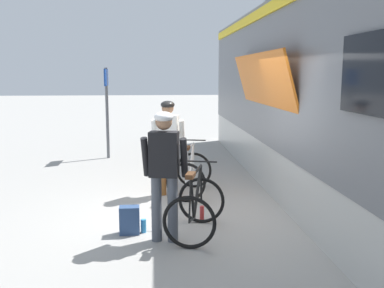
{
  "coord_description": "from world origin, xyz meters",
  "views": [
    {
      "loc": [
        -0.74,
        -6.7,
        2.25
      ],
      "look_at": [
        -0.11,
        0.82,
        1.05
      ],
      "focal_mm": 41.57,
      "sensor_mm": 36.0,
      "label": 1
    }
  ],
  "objects_px": {
    "cyclist_near_in_white": "(168,139)",
    "bicycle_far_black": "(196,207)",
    "bicycle_near_white": "(190,174)",
    "platform_sign_post": "(107,97)",
    "backpack_on_platform": "(130,220)",
    "water_bottle_near_the_bikes": "(202,213)",
    "cyclist_far_in_dark": "(164,165)",
    "water_bottle_by_the_backpack": "(144,226)"
  },
  "relations": [
    {
      "from": "cyclist_far_in_dark",
      "to": "water_bottle_near_the_bikes",
      "type": "bearing_deg",
      "value": 53.75
    },
    {
      "from": "bicycle_far_black",
      "to": "platform_sign_post",
      "type": "relative_size",
      "value": 0.51
    },
    {
      "from": "bicycle_near_white",
      "to": "bicycle_far_black",
      "type": "xyz_separation_m",
      "value": [
        -0.09,
        -2.12,
        0.0
      ]
    },
    {
      "from": "cyclist_far_in_dark",
      "to": "backpack_on_platform",
      "type": "bearing_deg",
      "value": 147.87
    },
    {
      "from": "water_bottle_near_the_bikes",
      "to": "water_bottle_by_the_backpack",
      "type": "distance_m",
      "value": 1.0
    },
    {
      "from": "platform_sign_post",
      "to": "bicycle_far_black",
      "type": "bearing_deg",
      "value": -73.01
    },
    {
      "from": "water_bottle_by_the_backpack",
      "to": "bicycle_far_black",
      "type": "bearing_deg",
      "value": -12.47
    },
    {
      "from": "bicycle_near_white",
      "to": "platform_sign_post",
      "type": "bearing_deg",
      "value": 116.45
    },
    {
      "from": "cyclist_near_in_white",
      "to": "water_bottle_by_the_backpack",
      "type": "xyz_separation_m",
      "value": [
        -0.41,
        -1.96,
        -0.96
      ]
    },
    {
      "from": "bicycle_near_white",
      "to": "bicycle_far_black",
      "type": "relative_size",
      "value": 0.99
    },
    {
      "from": "cyclist_far_in_dark",
      "to": "bicycle_far_black",
      "type": "height_order",
      "value": "cyclist_far_in_dark"
    },
    {
      "from": "cyclist_far_in_dark",
      "to": "bicycle_far_black",
      "type": "bearing_deg",
      "value": 22.81
    },
    {
      "from": "cyclist_far_in_dark",
      "to": "water_bottle_near_the_bikes",
      "type": "xyz_separation_m",
      "value": [
        0.59,
        0.8,
        -0.94
      ]
    },
    {
      "from": "cyclist_far_in_dark",
      "to": "water_bottle_by_the_backpack",
      "type": "height_order",
      "value": "cyclist_far_in_dark"
    },
    {
      "from": "water_bottle_near_the_bikes",
      "to": "platform_sign_post",
      "type": "distance_m",
      "value": 5.89
    },
    {
      "from": "water_bottle_by_the_backpack",
      "to": "platform_sign_post",
      "type": "distance_m",
      "value": 6.09
    },
    {
      "from": "cyclist_far_in_dark",
      "to": "platform_sign_post",
      "type": "relative_size",
      "value": 0.73
    },
    {
      "from": "cyclist_far_in_dark",
      "to": "water_bottle_by_the_backpack",
      "type": "xyz_separation_m",
      "value": [
        -0.3,
        0.35,
        -0.96
      ]
    },
    {
      "from": "cyclist_near_in_white",
      "to": "backpack_on_platform",
      "type": "distance_m",
      "value": 2.26
    },
    {
      "from": "bicycle_near_white",
      "to": "backpack_on_platform",
      "type": "distance_m",
      "value": 2.25
    },
    {
      "from": "cyclist_far_in_dark",
      "to": "bicycle_far_black",
      "type": "distance_m",
      "value": 0.81
    },
    {
      "from": "cyclist_near_in_white",
      "to": "water_bottle_by_the_backpack",
      "type": "height_order",
      "value": "cyclist_near_in_white"
    },
    {
      "from": "cyclist_near_in_white",
      "to": "bicycle_far_black",
      "type": "height_order",
      "value": "cyclist_near_in_white"
    },
    {
      "from": "bicycle_near_white",
      "to": "water_bottle_near_the_bikes",
      "type": "distance_m",
      "value": 1.53
    },
    {
      "from": "bicycle_near_white",
      "to": "water_bottle_near_the_bikes",
      "type": "bearing_deg",
      "value": -87.44
    },
    {
      "from": "water_bottle_near_the_bikes",
      "to": "bicycle_near_white",
      "type": "bearing_deg",
      "value": 92.56
    },
    {
      "from": "cyclist_far_in_dark",
      "to": "platform_sign_post",
      "type": "distance_m",
      "value": 6.32
    },
    {
      "from": "backpack_on_platform",
      "to": "water_bottle_by_the_backpack",
      "type": "relative_size",
      "value": 2.08
    },
    {
      "from": "cyclist_near_in_white",
      "to": "bicycle_far_black",
      "type": "xyz_separation_m",
      "value": [
        0.32,
        -2.12,
        -0.65
      ]
    },
    {
      "from": "cyclist_near_in_white",
      "to": "platform_sign_post",
      "type": "height_order",
      "value": "platform_sign_post"
    },
    {
      "from": "cyclist_near_in_white",
      "to": "bicycle_near_white",
      "type": "distance_m",
      "value": 0.77
    },
    {
      "from": "cyclist_far_in_dark",
      "to": "bicycle_far_black",
      "type": "relative_size",
      "value": 1.45
    },
    {
      "from": "backpack_on_platform",
      "to": "water_bottle_near_the_bikes",
      "type": "height_order",
      "value": "backpack_on_platform"
    },
    {
      "from": "water_bottle_near_the_bikes",
      "to": "cyclist_far_in_dark",
      "type": "bearing_deg",
      "value": -126.25
    },
    {
      "from": "cyclist_near_in_white",
      "to": "bicycle_near_white",
      "type": "bearing_deg",
      "value": 0.08
    },
    {
      "from": "cyclist_far_in_dark",
      "to": "bicycle_near_white",
      "type": "height_order",
      "value": "cyclist_far_in_dark"
    },
    {
      "from": "cyclist_near_in_white",
      "to": "bicycle_far_black",
      "type": "distance_m",
      "value": 2.24
    },
    {
      "from": "bicycle_far_black",
      "to": "water_bottle_near_the_bikes",
      "type": "bearing_deg",
      "value": 76.03
    },
    {
      "from": "cyclist_far_in_dark",
      "to": "water_bottle_near_the_bikes",
      "type": "distance_m",
      "value": 1.37
    },
    {
      "from": "bicycle_far_black",
      "to": "water_bottle_by_the_backpack",
      "type": "height_order",
      "value": "bicycle_far_black"
    },
    {
      "from": "bicycle_near_white",
      "to": "cyclist_far_in_dark",
      "type": "bearing_deg",
      "value": -102.78
    },
    {
      "from": "bicycle_near_white",
      "to": "water_bottle_by_the_backpack",
      "type": "xyz_separation_m",
      "value": [
        -0.82,
        -1.96,
        -0.31
      ]
    }
  ]
}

